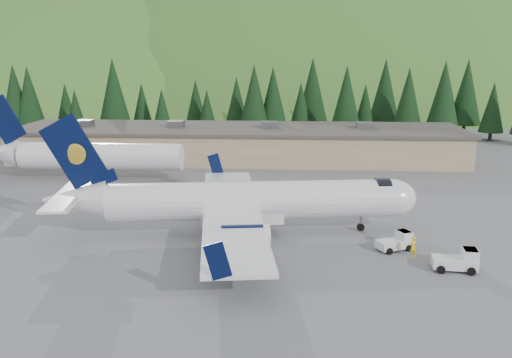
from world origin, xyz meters
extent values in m
plane|color=slate|center=(0.00, 0.00, 0.00)|extent=(600.00, 600.00, 0.00)
cylinder|color=white|center=(0.00, 0.00, 3.28)|extent=(27.27, 7.36, 3.63)
ellipsoid|color=white|center=(13.38, 1.88, 3.28)|extent=(5.18, 4.25, 3.63)
cylinder|color=black|center=(12.43, 1.75, 3.72)|extent=(1.76, 3.15, 2.99)
cone|color=white|center=(-16.25, -2.29, 3.67)|extent=(6.24, 4.40, 3.63)
cube|color=white|center=(-0.96, -0.13, 1.76)|extent=(8.08, 4.13, 0.97)
cube|color=white|center=(-1.91, -0.27, 2.32)|extent=(9.83, 33.24, 0.34)
cube|color=#050E32|center=(-5.63, 15.78, 3.57)|extent=(1.96, 0.42, 2.77)
cube|color=#050E32|center=(-1.06, -16.72, 3.57)|extent=(1.96, 0.42, 2.77)
cylinder|color=#050E32|center=(-1.74, 5.41, 1.50)|extent=(4.32, 2.76, 2.22)
cylinder|color=white|center=(0.08, 5.66, 1.50)|extent=(0.90, 2.41, 2.36)
cube|color=white|center=(-1.74, 5.41, 2.03)|extent=(2.14, 0.53, 0.87)
cylinder|color=#050E32|center=(-0.18, -5.68, 1.50)|extent=(4.32, 2.76, 2.22)
cylinder|color=white|center=(1.64, -5.42, 1.50)|extent=(0.90, 2.41, 2.36)
cube|color=white|center=(-0.18, -5.68, 2.03)|extent=(2.14, 0.53, 0.87)
cube|color=#050E32|center=(-16.06, -2.26, 8.19)|extent=(5.95, 1.12, 7.09)
ellipsoid|color=yellow|center=(-15.89, -2.04, 7.99)|extent=(1.92, 0.44, 1.91)
ellipsoid|color=yellow|center=(-15.84, -2.42, 7.99)|extent=(1.92, 0.44, 1.91)
cube|color=#050E32|center=(-13.57, -1.91, 5.68)|extent=(2.67, 0.61, 1.91)
cube|color=white|center=(-16.73, -2.35, 4.15)|extent=(4.17, 12.30, 0.21)
cylinder|color=slate|center=(10.51, 1.48, 0.87)|extent=(0.22, 0.22, 1.74)
cylinder|color=black|center=(10.51, 1.48, 0.37)|extent=(0.76, 0.37, 0.73)
cylinder|color=slate|center=(-3.23, 2.18, 0.97)|extent=(0.26, 0.26, 1.93)
cylinder|color=black|center=(-2.85, 2.23, 0.53)|extent=(1.10, 0.48, 1.06)
cylinder|color=black|center=(-3.61, 2.12, 0.53)|extent=(1.10, 0.48, 1.06)
cylinder|color=slate|center=(-2.50, -2.98, 0.97)|extent=(0.26, 0.26, 1.93)
cylinder|color=black|center=(-2.12, -2.93, 0.53)|extent=(1.10, 0.48, 1.06)
cylinder|color=black|center=(-2.89, -3.04, 0.53)|extent=(1.10, 0.48, 1.06)
cylinder|color=white|center=(-22.00, 22.00, 3.20)|extent=(22.00, 3.60, 3.60)
cone|color=white|center=(-36.00, 22.00, 3.40)|extent=(5.00, 3.60, 3.60)
cube|color=#050E32|center=(-35.00, 22.00, 8.00)|extent=(5.82, 0.28, 6.89)
cube|color=white|center=(-36.00, 22.00, 4.00)|extent=(2.40, 11.00, 0.20)
cube|color=silver|center=(12.82, -3.80, 0.56)|extent=(3.42, 2.72, 0.71)
cube|color=silver|center=(13.73, -3.35, 1.17)|extent=(1.54, 1.73, 0.92)
cube|color=black|center=(13.73, -3.35, 1.58)|extent=(1.41, 1.59, 0.10)
cylinder|color=black|center=(13.37, -2.61, 0.29)|extent=(0.61, 0.45, 0.57)
cylinder|color=black|center=(14.09, -4.08, 0.29)|extent=(0.61, 0.45, 0.57)
cylinder|color=black|center=(11.54, -3.51, 0.29)|extent=(0.61, 0.45, 0.57)
cylinder|color=black|center=(12.26, -4.98, 0.29)|extent=(0.61, 0.45, 0.57)
cube|color=silver|center=(16.83, -8.27, 0.63)|extent=(3.58, 2.01, 0.80)
cube|color=silver|center=(17.98, -8.37, 1.32)|extent=(1.28, 1.70, 1.03)
cube|color=black|center=(17.98, -8.37, 1.78)|extent=(1.16, 1.58, 0.11)
cylinder|color=black|center=(18.05, -7.45, 0.32)|extent=(0.66, 0.31, 0.64)
cylinder|color=black|center=(17.90, -9.28, 0.32)|extent=(0.66, 0.31, 0.64)
cylinder|color=black|center=(15.77, -7.25, 0.32)|extent=(0.66, 0.31, 0.64)
cylinder|color=black|center=(15.61, -9.08, 0.32)|extent=(0.66, 0.31, 0.64)
cube|color=#978062|center=(-5.00, 38.00, 2.40)|extent=(70.00, 16.00, 4.80)
cube|color=#47423D|center=(-5.00, 38.00, 4.95)|extent=(71.00, 17.00, 0.40)
cube|color=slate|center=(-30.00, 38.00, 5.60)|extent=(2.50, 2.50, 1.00)
cube|color=slate|center=(-15.00, 38.00, 5.60)|extent=(2.50, 2.50, 1.00)
cube|color=slate|center=(0.00, 38.00, 5.60)|extent=(2.50, 2.50, 1.00)
cube|color=slate|center=(15.00, 38.00, 5.60)|extent=(2.50, 2.50, 1.00)
imported|color=yellow|center=(14.11, -5.47, 0.91)|extent=(0.79, 0.74, 1.81)
cone|color=black|center=(-50.67, 56.88, 8.33)|extent=(6.11, 6.11, 12.50)
cone|color=black|center=(-47.75, 56.68, 8.15)|extent=(5.97, 5.97, 12.22)
cone|color=black|center=(-41.76, 59.84, 6.12)|extent=(4.49, 4.49, 9.18)
cone|color=black|center=(-37.79, 54.52, 5.67)|extent=(4.16, 4.16, 8.51)
cone|color=black|center=(-33.37, 60.40, 4.94)|extent=(3.62, 3.62, 7.41)
cone|color=black|center=(-30.75, 56.40, 8.98)|extent=(6.58, 6.58, 13.46)
cone|color=black|center=(-26.49, 60.75, 6.16)|extent=(4.51, 4.51, 9.23)
cone|color=black|center=(-21.48, 56.48, 5.71)|extent=(4.19, 4.19, 8.57)
cone|color=black|center=(-16.53, 66.24, 6.42)|extent=(4.71, 4.71, 9.63)
cone|color=black|center=(-13.63, 62.39, 5.43)|extent=(3.98, 3.98, 8.14)
cone|color=black|center=(-7.67, 63.11, 6.82)|extent=(5.00, 5.00, 10.23)
cone|color=black|center=(-3.71, 57.35, 8.30)|extent=(6.09, 6.09, 12.45)
cone|color=black|center=(-0.16, 58.93, 8.06)|extent=(5.91, 5.91, 12.09)
cone|color=black|center=(5.27, 61.92, 6.29)|extent=(4.61, 4.61, 9.43)
cone|color=black|center=(7.67, 66.60, 8.97)|extent=(6.58, 6.58, 13.45)
cone|color=black|center=(13.73, 56.68, 8.23)|extent=(6.03, 6.03, 12.34)
cone|color=black|center=(17.79, 60.70, 6.15)|extent=(4.51, 4.51, 9.23)
cone|color=black|center=(22.25, 65.74, 8.87)|extent=(6.50, 6.50, 13.30)
cone|color=black|center=(25.20, 56.55, 8.07)|extent=(5.92, 5.92, 12.10)
cone|color=black|center=(31.36, 55.25, 8.79)|extent=(6.44, 6.44, 13.18)
cone|color=black|center=(35.37, 66.40, 6.26)|extent=(4.59, 4.59, 9.39)
cone|color=black|center=(38.95, 67.36, 8.84)|extent=(6.49, 6.49, 13.26)
cone|color=black|center=(42.08, 60.51, 6.43)|extent=(4.72, 4.72, 9.65)
ellipsoid|color=#396522|center=(-90.00, 170.00, -75.00)|extent=(336.00, 240.00, 240.00)
ellipsoid|color=#396522|center=(40.00, 200.00, -85.00)|extent=(420.00, 300.00, 300.00)
camera|label=1|loc=(3.80, -52.08, 17.25)|focal=40.00mm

